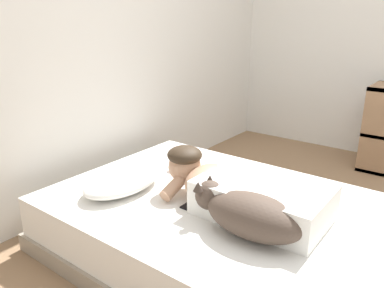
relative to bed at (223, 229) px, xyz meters
name	(u,v)px	position (x,y,z in m)	size (l,w,h in m)	color
ground_plane	(337,265)	(0.30, -0.56, -0.17)	(12.03, 12.03, 0.00)	#8C6B4C
back_wall	(109,25)	(0.30, 1.18, 1.08)	(4.02, 0.12, 2.50)	silver
bed	(223,229)	(0.00, 0.00, 0.00)	(1.36, 1.95, 0.34)	gray
pillow	(123,181)	(-0.22, 0.56, 0.23)	(0.52, 0.32, 0.11)	white
person_lying	(239,190)	(-0.01, -0.10, 0.28)	(0.43, 0.92, 0.27)	white
dog	(248,213)	(-0.20, -0.26, 0.27)	(0.26, 0.57, 0.21)	#4C3D33
coffee_cup	(178,164)	(0.21, 0.49, 0.21)	(0.12, 0.09, 0.07)	#D84C47
cell_phone	(194,209)	(-0.17, 0.08, 0.18)	(0.07, 0.14, 0.01)	black
bookshelf	(381,126)	(2.00, -0.38, 0.22)	(0.45, 0.24, 0.75)	#997251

